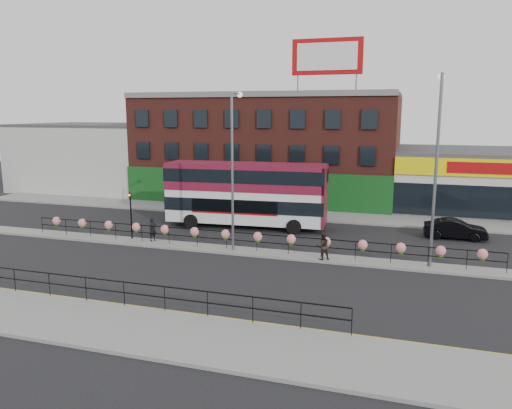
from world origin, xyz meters
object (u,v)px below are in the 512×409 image
(pedestrian_b, at_px, (323,246))
(lamp_column_east, at_px, (437,154))
(car, at_px, (455,229))
(lamp_column_west, at_px, (234,158))
(double_decker_bus, at_px, (246,188))
(pedestrian_a, at_px, (153,229))

(pedestrian_b, relative_size, lamp_column_east, 0.15)
(car, distance_m, lamp_column_west, 16.25)
(double_decker_bus, height_order, lamp_column_west, lamp_column_west)
(double_decker_bus, height_order, car, double_decker_bus)
(car, relative_size, pedestrian_a, 2.63)
(pedestrian_a, xyz_separation_m, lamp_column_east, (17.46, 0.03, 5.45))
(double_decker_bus, distance_m, car, 15.04)
(lamp_column_east, bearing_deg, pedestrian_b, -172.08)
(lamp_column_east, bearing_deg, car, 75.90)
(pedestrian_a, distance_m, pedestrian_b, 11.55)
(car, relative_size, lamp_column_east, 0.40)
(lamp_column_west, bearing_deg, lamp_column_east, 1.12)
(pedestrian_b, bearing_deg, double_decker_bus, -77.27)
(lamp_column_east, bearing_deg, double_decker_bus, 154.28)
(double_decker_bus, relative_size, car, 2.93)
(car, bearing_deg, pedestrian_b, 135.12)
(double_decker_bus, distance_m, lamp_column_east, 14.83)
(pedestrian_b, xyz_separation_m, lamp_column_west, (-5.69, 0.60, 4.93))
(pedestrian_b, distance_m, lamp_column_east, 8.09)
(lamp_column_west, xyz_separation_m, lamp_column_east, (11.62, 0.23, 0.50))
(lamp_column_east, bearing_deg, lamp_column_west, -178.88)
(double_decker_bus, relative_size, lamp_column_west, 1.26)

